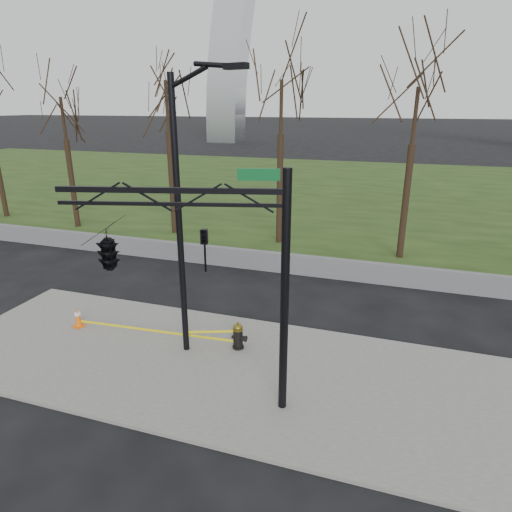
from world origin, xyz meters
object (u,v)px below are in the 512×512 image
(fire_hydrant, at_px, (238,336))
(traffic_signal_mast, at_px, (141,250))
(street_light, at_px, (184,203))
(traffic_cone, at_px, (78,318))

(fire_hydrant, distance_m, traffic_signal_mast, 4.89)
(fire_hydrant, bearing_deg, street_light, -149.35)
(traffic_cone, relative_size, traffic_signal_mast, 0.11)
(street_light, xyz_separation_m, traffic_signal_mast, (0.14, -2.45, -0.55))
(fire_hydrant, bearing_deg, traffic_cone, -170.94)
(traffic_cone, bearing_deg, fire_hydrant, 3.84)
(traffic_signal_mast, bearing_deg, traffic_cone, 134.74)
(traffic_signal_mast, bearing_deg, street_light, 78.95)
(traffic_cone, relative_size, street_light, 0.08)
(street_light, bearing_deg, traffic_signal_mast, -72.45)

